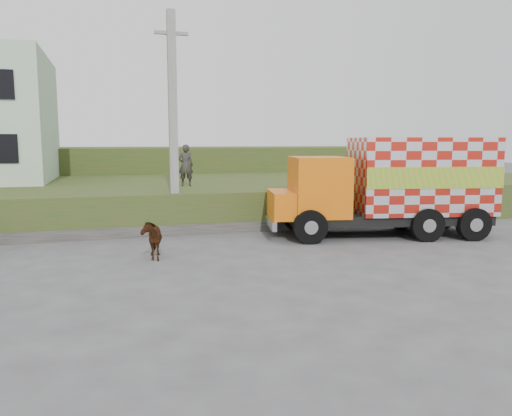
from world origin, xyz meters
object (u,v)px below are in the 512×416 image
object	(u,v)px
utility_pole	(173,122)
cargo_truck	(392,186)
cow	(151,238)
pedestrian	(186,165)

from	to	relation	value
utility_pole	cargo_truck	world-z (taller)	utility_pole
cargo_truck	cow	size ratio (longest dim) A/B	5.87
utility_pole	pedestrian	distance (m)	3.45
cow	cargo_truck	bearing A→B (deg)	8.70
utility_pole	pedestrian	size ratio (longest dim) A/B	4.50
utility_pole	cow	xyz separation A→B (m)	(-1.19, -3.86, -3.48)
utility_pole	pedestrian	world-z (taller)	utility_pole
utility_pole	pedestrian	xyz separation A→B (m)	(0.84, 2.89, -1.69)
utility_pole	cargo_truck	xyz separation A→B (m)	(7.43, -2.66, -2.26)
utility_pole	pedestrian	bearing A→B (deg)	73.68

